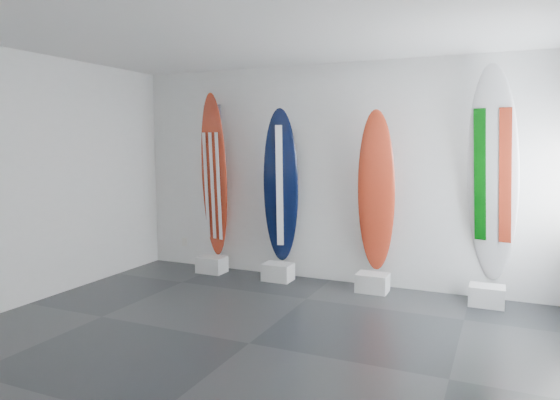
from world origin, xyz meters
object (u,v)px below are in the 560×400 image
at_px(surfboard_usa, 214,175).
at_px(surfboard_navy, 281,187).
at_px(surfboard_swiss, 376,192).
at_px(surfboard_italy, 493,177).

relative_size(surfboard_usa, surfboard_navy, 1.11).
distance_m(surfboard_usa, surfboard_swiss, 2.44).
xyz_separation_m(surfboard_usa, surfboard_italy, (3.82, 0.00, 0.09)).
bearing_deg(surfboard_usa, surfboard_swiss, 17.11).
bearing_deg(surfboard_navy, surfboard_swiss, -15.27).
xyz_separation_m(surfboard_usa, surfboard_navy, (1.09, 0.00, -0.13)).
height_order(surfboard_swiss, surfboard_italy, surfboard_italy).
height_order(surfboard_usa, surfboard_italy, surfboard_italy).
bearing_deg(surfboard_italy, surfboard_swiss, -166.12).
bearing_deg(surfboard_usa, surfboard_italy, 17.11).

